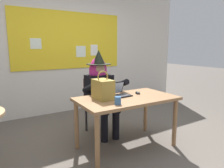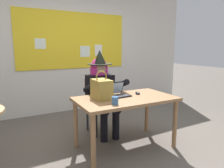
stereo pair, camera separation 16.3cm
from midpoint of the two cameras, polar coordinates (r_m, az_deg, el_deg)
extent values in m
plane|color=#5B544C|center=(3.05, 5.59, -17.43)|extent=(24.00, 24.00, 0.00)
cube|color=silver|center=(4.66, -9.64, 10.57)|extent=(5.98, 0.10, 2.91)
cube|color=yellow|center=(4.60, -9.42, 11.80)|extent=(2.40, 0.02, 1.20)
cube|color=white|center=(4.40, -18.24, 10.58)|extent=(0.21, 0.01, 0.21)
cube|color=white|center=(4.68, -6.42, 8.96)|extent=(0.24, 0.01, 0.24)
cube|color=white|center=(4.81, -2.82, 9.37)|extent=(0.18, 0.01, 0.24)
cube|color=#8E6642|center=(2.84, 5.44, -4.15)|extent=(1.37, 0.79, 0.04)
cylinder|color=#8E6642|center=(2.42, -3.20, -15.98)|extent=(0.06, 0.06, 0.69)
cylinder|color=#8E6642|center=(3.10, 18.49, -10.50)|extent=(0.06, 0.06, 0.69)
cylinder|color=#8E6642|center=(2.97, -8.45, -10.96)|extent=(0.06, 0.06, 0.69)
cylinder|color=#8E6642|center=(3.54, 10.94, -7.51)|extent=(0.06, 0.06, 0.69)
cube|color=#4C1E19|center=(3.44, -1.78, -6.46)|extent=(0.43, 0.43, 0.04)
cube|color=#4C1E19|center=(3.54, -3.29, -1.88)|extent=(0.38, 0.05, 0.45)
cylinder|color=#262628|center=(3.45, 2.14, -10.29)|extent=(0.04, 0.04, 0.41)
cylinder|color=#262628|center=(3.29, -2.94, -11.35)|extent=(0.04, 0.04, 0.41)
cylinder|color=#262628|center=(3.73, -0.73, -8.72)|extent=(0.04, 0.04, 0.41)
cylinder|color=#262628|center=(3.58, -5.52, -9.59)|extent=(0.04, 0.04, 0.41)
cylinder|color=black|center=(3.24, 2.54, -11.31)|extent=(0.11, 0.11, 0.45)
cylinder|color=black|center=(3.16, -0.72, -11.91)|extent=(0.11, 0.11, 0.45)
cylinder|color=black|center=(3.30, 1.16, -6.26)|extent=(0.17, 0.43, 0.15)
cylinder|color=black|center=(3.22, -2.02, -6.70)|extent=(0.17, 0.43, 0.15)
cube|color=black|center=(3.38, -1.96, -1.83)|extent=(0.43, 0.28, 0.52)
cylinder|color=black|center=(3.27, 3.68, -0.22)|extent=(0.11, 0.47, 0.24)
cylinder|color=black|center=(3.06, -4.47, -0.96)|extent=(0.11, 0.47, 0.24)
sphere|color=#D1A889|center=(3.33, -2.00, 4.25)|extent=(0.20, 0.20, 0.20)
ellipsoid|color=#D82D8C|center=(3.36, -2.20, 3.62)|extent=(0.31, 0.23, 0.44)
cylinder|color=black|center=(3.32, -2.01, 5.53)|extent=(0.39, 0.39, 0.01)
cone|color=black|center=(3.31, -2.02, 7.49)|extent=(0.21, 0.21, 0.23)
cube|color=black|center=(2.89, 3.95, -3.34)|extent=(0.29, 0.21, 0.01)
cube|color=#333338|center=(2.89, 3.95, -3.18)|extent=(0.24, 0.15, 0.00)
cube|color=black|center=(2.97, 2.48, -1.04)|extent=(0.28, 0.09, 0.18)
cube|color=#99B7E0|center=(2.96, 2.58, -1.14)|extent=(0.25, 0.08, 0.16)
ellipsoid|color=black|center=(3.06, 8.62, -2.49)|extent=(0.08, 0.11, 0.03)
cube|color=olive|center=(2.73, -1.22, -1.47)|extent=(0.20, 0.30, 0.26)
torus|color=olive|center=(2.70, -1.24, 2.06)|extent=(0.16, 0.02, 0.16)
cylinder|color=#336099|center=(2.48, 2.74, -4.63)|extent=(0.08, 0.08, 0.09)
camera|label=1|loc=(0.08, -88.48, 0.27)|focal=33.01mm
camera|label=2|loc=(0.08, 91.52, -0.27)|focal=33.01mm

